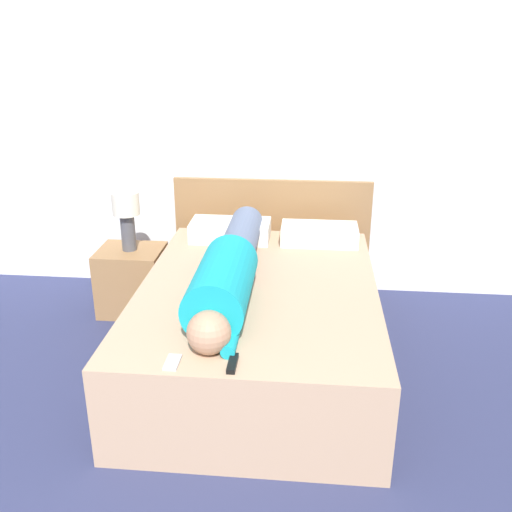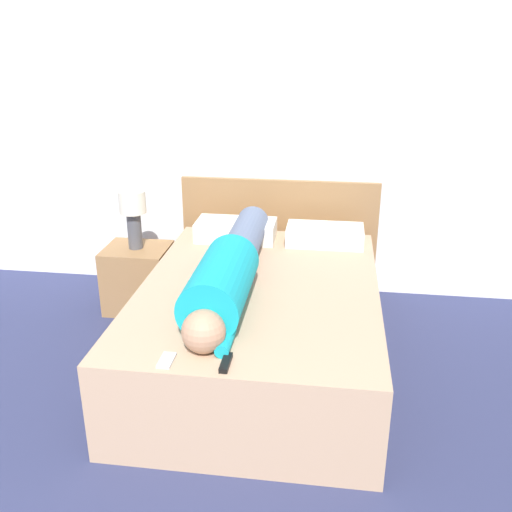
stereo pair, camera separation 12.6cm
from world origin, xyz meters
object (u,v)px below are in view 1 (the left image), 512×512
object	(u,v)px
table_lamp	(126,213)
pillow_second	(319,234)
nightstand	(132,280)
person_lying	(229,270)
cell_phone	(173,362)
bed	(258,325)
pillow_near_headboard	(230,230)
tv_remote	(233,363)

from	to	relation	value
table_lamp	pillow_second	size ratio (longest dim) A/B	0.79
nightstand	person_lying	world-z (taller)	person_lying
cell_phone	table_lamp	bearing A→B (deg)	113.88
table_lamp	cell_phone	size ratio (longest dim) A/B	3.33
bed	pillow_second	bearing A→B (deg)	64.68
person_lying	cell_phone	bearing A→B (deg)	-101.12
bed	pillow_second	size ratio (longest dim) A/B	3.67
nightstand	person_lying	bearing A→B (deg)	-42.54
pillow_near_headboard	pillow_second	xyz separation A→B (m)	(0.65, -0.00, -0.01)
nightstand	table_lamp	size ratio (longest dim) A/B	1.13
pillow_second	tv_remote	xyz separation A→B (m)	(-0.41, -1.68, -0.05)
table_lamp	person_lying	distance (m)	1.15
table_lamp	person_lying	world-z (taller)	table_lamp
bed	pillow_second	world-z (taller)	pillow_second
nightstand	pillow_second	size ratio (longest dim) A/B	0.90
pillow_second	pillow_near_headboard	bearing A→B (deg)	180.00
nightstand	tv_remote	xyz separation A→B (m)	(0.97, -1.56, 0.32)
bed	pillow_near_headboard	size ratio (longest dim) A/B	3.49
bed	pillow_near_headboard	distance (m)	0.90
person_lying	cell_phone	xyz separation A→B (m)	(-0.15, -0.79, -0.13)
pillow_second	cell_phone	world-z (taller)	pillow_second
person_lying	tv_remote	bearing A→B (deg)	-80.86
bed	table_lamp	xyz separation A→B (m)	(-1.01, 0.66, 0.50)
table_lamp	pillow_near_headboard	size ratio (longest dim) A/B	0.75
person_lying	pillow_near_headboard	bearing A→B (deg)	97.39
table_lamp	pillow_near_headboard	bearing A→B (deg)	9.24
bed	cell_phone	size ratio (longest dim) A/B	15.45
bed	nightstand	bearing A→B (deg)	146.72
pillow_near_headboard	cell_phone	world-z (taller)	pillow_near_headboard
bed	table_lamp	world-z (taller)	table_lamp
nightstand	bed	bearing A→B (deg)	-33.28
tv_remote	pillow_near_headboard	bearing A→B (deg)	98.20
bed	tv_remote	bearing A→B (deg)	-92.35
person_lying	pillow_second	distance (m)	1.05
table_lamp	pillow_second	world-z (taller)	table_lamp
table_lamp	pillow_near_headboard	world-z (taller)	table_lamp
nightstand	table_lamp	xyz separation A→B (m)	(-0.00, 0.00, 0.53)
person_lying	cell_phone	world-z (taller)	person_lying
table_lamp	cell_phone	world-z (taller)	table_lamp
person_lying	pillow_near_headboard	world-z (taller)	person_lying
table_lamp	cell_phone	distance (m)	1.72
bed	nightstand	world-z (taller)	bed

